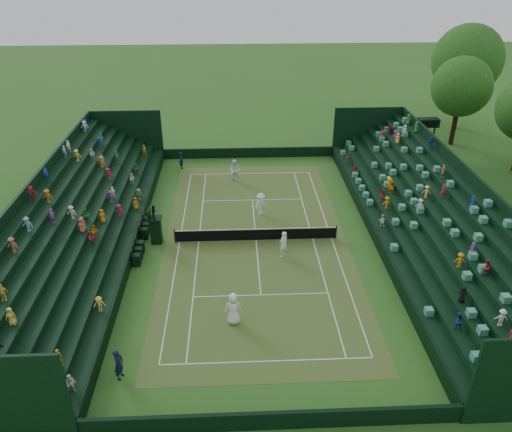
% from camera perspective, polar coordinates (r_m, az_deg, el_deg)
% --- Properties ---
extents(ground, '(160.00, 160.00, 0.00)m').
position_cam_1_polar(ground, '(35.98, 0.00, -2.79)').
color(ground, '#2D5F1E').
rests_on(ground, ground).
extents(court_surface, '(12.97, 26.77, 0.01)m').
position_cam_1_polar(court_surface, '(35.98, 0.00, -2.79)').
color(court_surface, '#326923').
rests_on(court_surface, ground).
extents(perimeter_wall_north, '(17.17, 0.20, 1.00)m').
position_cam_1_polar(perimeter_wall_north, '(50.02, -0.85, 7.25)').
color(perimeter_wall_north, black).
rests_on(perimeter_wall_north, ground).
extents(perimeter_wall_south, '(17.17, 0.20, 1.00)m').
position_cam_1_polar(perimeter_wall_south, '(23.56, 1.94, -22.31)').
color(perimeter_wall_south, black).
rests_on(perimeter_wall_south, ground).
extents(perimeter_wall_east, '(0.20, 31.77, 1.00)m').
position_cam_1_polar(perimeter_wall_east, '(37.04, 13.23, -1.74)').
color(perimeter_wall_east, black).
rests_on(perimeter_wall_east, ground).
extents(perimeter_wall_west, '(0.20, 31.77, 1.00)m').
position_cam_1_polar(perimeter_wall_west, '(36.39, -13.48, -2.37)').
color(perimeter_wall_west, black).
rests_on(perimeter_wall_west, ground).
extents(north_grandstand, '(6.60, 32.00, 4.90)m').
position_cam_1_polar(north_grandstand, '(37.88, 19.51, -0.17)').
color(north_grandstand, black).
rests_on(north_grandstand, ground).
extents(south_grandstand, '(6.60, 32.00, 4.90)m').
position_cam_1_polar(south_grandstand, '(36.92, -20.04, -1.05)').
color(south_grandstand, black).
rests_on(south_grandstand, ground).
extents(tennis_net, '(11.67, 0.10, 1.06)m').
position_cam_1_polar(tennis_net, '(35.71, 0.00, -2.07)').
color(tennis_net, black).
rests_on(tennis_net, ground).
extents(scoreboard_tower, '(2.00, 1.00, 3.70)m').
position_cam_1_polar(scoreboard_tower, '(52.80, 19.06, 9.90)').
color(scoreboard_tower, black).
rests_on(scoreboard_tower, ground).
extents(umpire_chair, '(0.94, 0.94, 2.97)m').
position_cam_1_polar(umpire_chair, '(35.84, -11.42, -1.21)').
color(umpire_chair, black).
rests_on(umpire_chair, ground).
extents(courtside_chairs, '(0.55, 5.52, 1.19)m').
position_cam_1_polar(courtside_chairs, '(36.11, -12.89, -2.65)').
color(courtside_chairs, black).
rests_on(courtside_chairs, ground).
extents(player_near_west, '(0.99, 0.66, 1.98)m').
position_cam_1_polar(player_near_west, '(28.19, -2.59, -10.53)').
color(player_near_west, white).
rests_on(player_near_west, ground).
extents(player_near_east, '(0.85, 0.79, 1.95)m').
position_cam_1_polar(player_near_east, '(33.74, 3.15, -3.24)').
color(player_near_east, white).
rests_on(player_near_east, ground).
extents(player_far_west, '(1.21, 1.10, 2.02)m').
position_cam_1_polar(player_far_west, '(44.64, -2.40, 5.20)').
color(player_far_west, white).
rests_on(player_far_west, ground).
extents(player_far_east, '(1.33, 1.24, 1.80)m').
position_cam_1_polar(player_far_east, '(39.00, 0.56, 1.39)').
color(player_far_east, white).
rests_on(player_far_east, ground).
extents(line_judge_north, '(0.52, 0.67, 1.65)m').
position_cam_1_polar(line_judge_north, '(47.79, -8.53, 6.30)').
color(line_judge_north, black).
rests_on(line_judge_north, ground).
extents(line_judge_south, '(0.55, 0.71, 1.74)m').
position_cam_1_polar(line_judge_south, '(26.11, -15.42, -16.02)').
color(line_judge_south, black).
rests_on(line_judge_south, ground).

